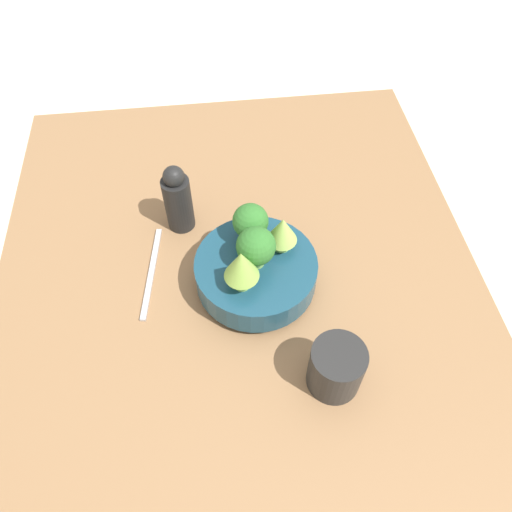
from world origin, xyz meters
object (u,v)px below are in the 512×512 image
at_px(fork, 152,272).
at_px(bowl, 256,273).
at_px(cup, 336,368).
at_px(pepper_mill, 178,199).

bearing_deg(fork, bowl, 75.48).
height_order(bowl, cup, cup).
distance_m(cup, pepper_mill, 0.42).
bearing_deg(cup, pepper_mill, -147.55).
distance_m(bowl, cup, 0.22).
distance_m(cup, fork, 0.37).
xyz_separation_m(bowl, pepper_mill, (-0.16, -0.13, 0.03)).
height_order(cup, fork, cup).
relative_size(bowl, pepper_mill, 1.43).
bearing_deg(cup, bowl, -153.11).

